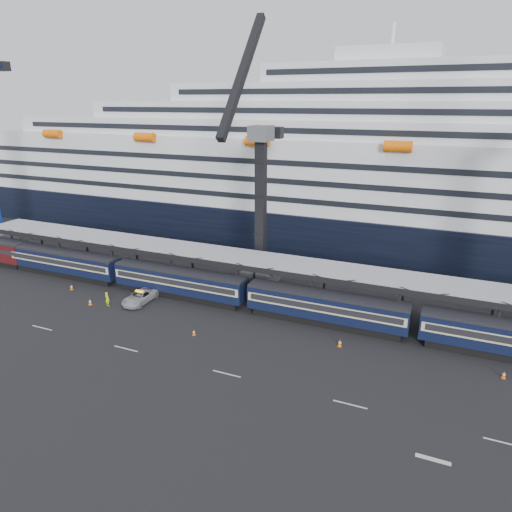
# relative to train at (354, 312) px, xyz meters

# --- Properties ---
(ground) EXTENTS (260.00, 260.00, 0.00)m
(ground) POSITION_rel_train_xyz_m (4.65, -10.00, -2.20)
(ground) COLOR black
(ground) RESTS_ON ground
(lane_markings) EXTENTS (111.00, 4.27, 0.02)m
(lane_markings) POSITION_rel_train_xyz_m (12.80, -15.23, -2.19)
(lane_markings) COLOR beige
(lane_markings) RESTS_ON ground
(train) EXTENTS (133.05, 3.00, 4.05)m
(train) POSITION_rel_train_xyz_m (0.00, 0.00, 0.00)
(train) COLOR black
(train) RESTS_ON ground
(canopy) EXTENTS (130.00, 6.25, 5.53)m
(canopy) POSITION_rel_train_xyz_m (4.65, 4.00, 3.05)
(canopy) COLOR #9CA0A5
(canopy) RESTS_ON ground
(cruise_ship) EXTENTS (214.09, 28.84, 34.00)m
(cruise_ship) POSITION_rel_train_xyz_m (3.57, 35.99, 10.14)
(cruise_ship) COLOR black
(cruise_ship) RESTS_ON ground
(crane_dark_near) EXTENTS (4.50, 17.75, 35.08)m
(crane_dark_near) POSITION_rel_train_xyz_m (-15.35, 8.59, 9.73)
(crane_dark_near) COLOR #4D5055
(crane_dark_near) RESTS_ON ground
(pickup_truck) EXTENTS (2.57, 5.49, 1.52)m
(pickup_truck) POSITION_rel_train_xyz_m (-27.18, -3.66, -1.44)
(pickup_truck) COLOR #9FA2A6
(pickup_truck) RESTS_ON ground
(worker) EXTENTS (0.77, 0.58, 1.92)m
(worker) POSITION_rel_train_xyz_m (-30.34, -6.21, -1.24)
(worker) COLOR #BADE0B
(worker) RESTS_ON ground
(traffic_cone_a) EXTENTS (0.41, 0.41, 0.81)m
(traffic_cone_a) POSITION_rel_train_xyz_m (-38.62, -3.91, -1.80)
(traffic_cone_a) COLOR #FF6708
(traffic_cone_a) RESTS_ON ground
(traffic_cone_b) EXTENTS (0.43, 0.43, 0.86)m
(traffic_cone_b) POSITION_rel_train_xyz_m (-32.68, -6.81, -1.77)
(traffic_cone_b) COLOR #FF6708
(traffic_cone_b) RESTS_ON ground
(traffic_cone_c) EXTENTS (0.36, 0.36, 0.71)m
(traffic_cone_c) POSITION_rel_train_xyz_m (-16.20, -8.54, -1.85)
(traffic_cone_c) COLOR #FF6708
(traffic_cone_c) RESTS_ON ground
(traffic_cone_d) EXTENTS (0.42, 0.42, 0.84)m
(traffic_cone_d) POSITION_rel_train_xyz_m (-0.49, -4.54, -1.78)
(traffic_cone_d) COLOR #FF6708
(traffic_cone_d) RESTS_ON ground
(traffic_cone_e) EXTENTS (0.38, 0.38, 0.75)m
(traffic_cone_e) POSITION_rel_train_xyz_m (15.27, -4.28, -1.83)
(traffic_cone_e) COLOR #FF6708
(traffic_cone_e) RESTS_ON ground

